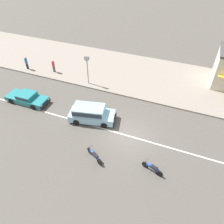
{
  "coord_description": "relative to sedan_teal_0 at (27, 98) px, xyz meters",
  "views": [
    {
      "loc": [
        3.79,
        -13.08,
        14.25
      ],
      "look_at": [
        -2.14,
        1.64,
        0.8
      ],
      "focal_mm": 35.0,
      "sensor_mm": 36.0,
      "label": 1
    }
  ],
  "objects": [
    {
      "name": "minivan_pale_blue_3",
      "position": [
        7.53,
        -0.07,
        0.31
      ],
      "size": [
        4.67,
        2.76,
        1.56
      ],
      "color": "#93C6D6",
      "rests_on": "ground"
    },
    {
      "name": "kerb_strip",
      "position": [
        11.46,
        9.72,
        -0.46
      ],
      "size": [
        68.0,
        10.0,
        0.15
      ],
      "primitive_type": "cube",
      "color": "gray",
      "rests_on": "ground"
    },
    {
      "name": "street_clock",
      "position": [
        4.46,
        5.51,
        2.17
      ],
      "size": [
        0.61,
        0.22,
        3.47
      ],
      "color": "#9E9EA3",
      "rests_on": "kerb_strip"
    },
    {
      "name": "pedestrian_mid_kerb",
      "position": [
        -0.77,
        6.25,
        0.56
      ],
      "size": [
        0.34,
        0.34,
        1.63
      ],
      "color": "#4C4238",
      "rests_on": "kerb_strip"
    },
    {
      "name": "lane_centre_stripe",
      "position": [
        11.46,
        -0.76,
        -0.53
      ],
      "size": [
        50.4,
        0.14,
        0.01
      ],
      "primitive_type": "cube",
      "color": "silver",
      "rests_on": "ground"
    },
    {
      "name": "ground_plane",
      "position": [
        11.46,
        -0.76,
        -0.54
      ],
      "size": [
        160.0,
        160.0,
        0.0
      ],
      "primitive_type": "plane",
      "color": "#544F47"
    },
    {
      "name": "pedestrian_by_shop",
      "position": [
        -4.41,
        5.61,
        0.59
      ],
      "size": [
        0.34,
        0.34,
        1.68
      ],
      "color": "#232838",
      "rests_on": "kerb_strip"
    },
    {
      "name": "motorcycle_2",
      "position": [
        9.8,
        -4.14,
        -0.11
      ],
      "size": [
        1.7,
        1.13,
        0.8
      ],
      "color": "black",
      "rests_on": "ground"
    },
    {
      "name": "motorcycle_1",
      "position": [
        14.39,
        -3.61,
        -0.12
      ],
      "size": [
        1.74,
        0.75,
        0.8
      ],
      "color": "black",
      "rests_on": "ground"
    },
    {
      "name": "sedan_teal_0",
      "position": [
        0.0,
        0.0,
        0.0
      ],
      "size": [
        4.59,
        1.94,
        1.06
      ],
      "color": "teal",
      "rests_on": "ground"
    }
  ]
}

